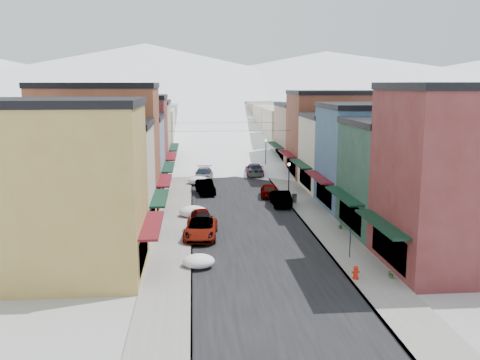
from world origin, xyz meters
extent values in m
plane|color=gray|center=(0.00, 0.00, 0.00)|extent=(600.00, 600.00, 0.00)
cube|color=black|center=(0.00, 60.00, 0.01)|extent=(10.00, 160.00, 0.01)
cube|color=gray|center=(-6.60, 60.00, 0.07)|extent=(3.20, 160.00, 0.15)
cube|color=gray|center=(6.60, 60.00, 0.07)|extent=(3.20, 160.00, 0.15)
cube|color=slate|center=(-5.05, 60.00, 0.07)|extent=(0.10, 160.00, 0.15)
cube|color=slate|center=(5.05, 60.00, 0.07)|extent=(0.10, 160.00, 0.15)
cube|color=#AD8C40|center=(-13.20, 4.00, 5.50)|extent=(10.00, 8.50, 11.00)
cube|color=black|center=(-13.20, 4.00, 11.25)|extent=(10.20, 8.70, 0.50)
cube|color=#5E1019|center=(-7.60, 4.00, 3.20)|extent=(1.20, 7.22, 0.15)
cube|color=beige|center=(-13.20, 12.50, 4.50)|extent=(10.00, 8.00, 9.00)
cube|color=black|center=(-13.20, 12.50, 9.25)|extent=(10.20, 8.20, 0.50)
cube|color=black|center=(-7.60, 12.50, 3.20)|extent=(1.20, 6.80, 0.15)
cube|color=brown|center=(-13.70, 20.50, 6.00)|extent=(11.00, 8.00, 12.00)
cube|color=black|center=(-13.70, 20.50, 12.25)|extent=(11.20, 8.20, 0.50)
cube|color=#5E1019|center=(-7.60, 20.50, 3.20)|extent=(1.20, 6.80, 0.15)
cube|color=gray|center=(-13.20, 29.00, 4.25)|extent=(10.00, 9.00, 8.50)
cube|color=black|center=(-13.20, 29.00, 8.75)|extent=(10.20, 9.20, 0.50)
cube|color=black|center=(-7.60, 29.00, 3.20)|extent=(1.20, 7.65, 0.15)
cube|color=maroon|center=(-14.20, 38.00, 5.25)|extent=(12.00, 9.00, 10.50)
cube|color=black|center=(-14.20, 38.00, 10.75)|extent=(12.20, 9.20, 0.50)
cube|color=#5E1019|center=(-7.60, 38.00, 3.20)|extent=(1.20, 7.65, 0.15)
cube|color=tan|center=(-13.20, 48.00, 4.75)|extent=(10.00, 11.00, 9.50)
cube|color=black|center=(-13.20, 48.00, 9.75)|extent=(10.20, 11.20, 0.50)
cube|color=black|center=(-7.60, 48.00, 3.20)|extent=(1.20, 9.35, 0.15)
cube|color=maroon|center=(13.70, 3.00, 6.00)|extent=(11.00, 9.00, 12.00)
cube|color=black|center=(13.70, 3.00, 12.25)|extent=(11.20, 9.20, 0.50)
cube|color=black|center=(7.60, 3.00, 3.20)|extent=(1.20, 7.65, 0.15)
cube|color=#1E4031|center=(13.20, 12.00, 4.50)|extent=(10.00, 9.00, 9.00)
cube|color=black|center=(13.20, 12.00, 9.25)|extent=(10.20, 9.20, 0.50)
cube|color=black|center=(7.60, 12.00, 3.20)|extent=(1.20, 7.65, 0.15)
cube|color=#355878|center=(13.20, 21.00, 5.00)|extent=(10.00, 9.00, 10.00)
cube|color=black|center=(13.20, 21.00, 10.25)|extent=(10.20, 9.20, 0.50)
cube|color=#5E1019|center=(7.60, 21.00, 3.20)|extent=(1.20, 7.65, 0.15)
cube|color=beige|center=(13.70, 30.00, 4.25)|extent=(11.00, 9.00, 8.50)
cube|color=black|center=(13.70, 30.00, 8.75)|extent=(11.20, 9.20, 0.50)
cube|color=black|center=(7.60, 30.00, 3.20)|extent=(1.20, 7.65, 0.15)
cube|color=brown|center=(14.20, 39.00, 5.50)|extent=(12.00, 9.00, 11.00)
cube|color=black|center=(14.20, 39.00, 11.25)|extent=(12.20, 9.20, 0.50)
cube|color=#5E1019|center=(7.60, 39.00, 3.20)|extent=(1.20, 7.65, 0.15)
cube|color=#8E725D|center=(13.20, 49.00, 4.50)|extent=(10.00, 11.00, 9.00)
cube|color=black|center=(13.20, 49.00, 9.25)|extent=(10.20, 11.20, 0.50)
cube|color=black|center=(7.60, 49.00, 3.20)|extent=(1.20, 9.35, 0.15)
cube|color=gray|center=(-12.50, 62.00, 4.00)|extent=(9.00, 13.00, 8.00)
cube|color=gray|center=(12.50, 62.00, 4.00)|extent=(9.00, 13.00, 8.00)
cube|color=gray|center=(-12.50, 76.00, 4.00)|extent=(9.00, 13.00, 8.00)
cube|color=gray|center=(12.50, 76.00, 4.00)|extent=(9.00, 13.00, 8.00)
cube|color=gray|center=(-12.50, 90.00, 4.00)|extent=(9.00, 13.00, 8.00)
cube|color=gray|center=(12.50, 90.00, 4.00)|extent=(9.00, 13.00, 8.00)
cube|color=gray|center=(-12.50, 104.00, 4.00)|extent=(9.00, 13.00, 8.00)
cube|color=gray|center=(12.50, 104.00, 4.00)|extent=(9.00, 13.00, 8.00)
cube|color=silver|center=(0.00, 225.00, 6.00)|extent=(360.00, 40.00, 12.00)
cone|color=white|center=(-30.00, 275.00, 17.00)|extent=(300.00, 300.00, 34.00)
cone|color=white|center=(70.00, 270.00, 15.00)|extent=(320.00, 320.00, 30.00)
cone|color=white|center=(170.00, 290.00, 13.00)|extent=(280.00, 280.00, 26.00)
cylinder|color=black|center=(0.00, 40.00, 6.20)|extent=(16.40, 0.04, 0.04)
cylinder|color=black|center=(0.00, 55.00, 6.20)|extent=(16.40, 0.04, 0.04)
imported|color=#BCBCBE|center=(-4.30, 11.53, 0.77)|extent=(3.03, 5.76, 1.55)
imported|color=#A8AAB0|center=(-4.10, 15.30, 0.73)|extent=(2.25, 4.49, 1.47)
imported|color=black|center=(-3.50, 29.15, 0.80)|extent=(2.33, 5.04, 1.60)
imported|color=#ACB0B5|center=(-3.50, 37.56, 0.82)|extent=(2.69, 5.81, 1.65)
imported|color=black|center=(4.07, 22.55, 0.81)|extent=(1.74, 4.92, 1.62)
imported|color=#999BA1|center=(3.50, 26.98, 0.76)|extent=(2.30, 4.67, 1.53)
imported|color=black|center=(3.50, 41.00, 0.83)|extent=(2.60, 5.84, 1.67)
imported|color=gray|center=(-1.37, 56.23, 0.81)|extent=(2.47, 4.94, 1.62)
imported|color=white|center=(1.59, 67.32, 0.76)|extent=(2.67, 5.56, 1.53)
cylinder|color=red|center=(5.37, 1.00, 0.21)|extent=(0.39, 0.39, 0.11)
cylinder|color=red|center=(5.37, 1.00, 0.49)|extent=(0.27, 0.27, 0.68)
sphere|color=red|center=(5.37, 1.00, 0.88)|extent=(0.30, 0.30, 0.30)
cylinder|color=red|center=(5.37, 1.00, 0.61)|extent=(0.51, 0.11, 0.11)
cylinder|color=black|center=(6.25, 5.23, 1.21)|extent=(0.06, 0.06, 2.13)
cube|color=navy|center=(6.25, 5.23, 1.99)|extent=(0.08, 0.29, 0.39)
cylinder|color=#4F5153|center=(5.65, 23.19, 0.58)|extent=(0.50, 0.50, 0.86)
cylinder|color=black|center=(5.65, 23.19, 1.03)|extent=(0.54, 0.54, 0.06)
cylinder|color=black|center=(5.20, 24.13, 0.20)|extent=(0.28, 0.28, 0.09)
cylinder|color=black|center=(5.20, 24.13, 2.03)|extent=(0.11, 0.11, 3.76)
sphere|color=white|center=(5.20, 24.13, 4.05)|extent=(0.34, 0.34, 0.34)
cylinder|color=black|center=(5.61, 45.08, 0.20)|extent=(0.31, 0.31, 0.10)
cylinder|color=black|center=(5.61, 45.08, 2.19)|extent=(0.12, 0.12, 4.07)
sphere|color=white|center=(5.61, 45.08, 4.37)|extent=(0.37, 0.37, 0.37)
imported|color=#3C692F|center=(7.72, 1.00, 0.42)|extent=(0.50, 0.44, 0.55)
imported|color=#2B4F24|center=(7.69, 12.81, 0.46)|extent=(0.49, 0.49, 0.63)
ellipsoid|color=white|center=(-4.56, 4.38, 0.47)|extent=(2.22, 1.88, 0.94)
ellipsoid|color=white|center=(-4.36, 5.58, 0.24)|extent=(0.95, 0.85, 0.47)
ellipsoid|color=white|center=(-4.90, 18.41, 0.55)|extent=(2.62, 2.21, 1.11)
ellipsoid|color=white|center=(-4.70, 19.61, 0.28)|extent=(1.12, 1.01, 0.56)
ellipsoid|color=white|center=(-4.30, 34.76, 0.54)|extent=(2.54, 2.15, 1.07)
ellipsoid|color=white|center=(-4.10, 35.96, 0.27)|extent=(1.09, 0.98, 0.54)
camera|label=1|loc=(-4.82, -30.60, 12.44)|focal=40.00mm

